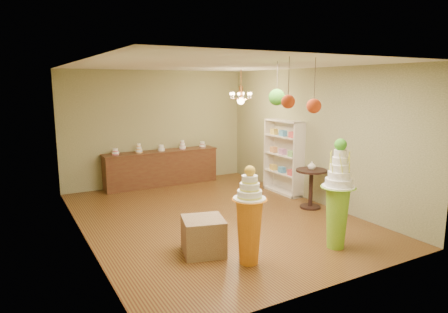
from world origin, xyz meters
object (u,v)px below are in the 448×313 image
sideboard (162,167)px  round_table (311,183)px  pedestal_green (337,203)px  pedestal_orange (249,223)px

sideboard → round_table: (2.10, -3.46, 0.07)m
pedestal_green → pedestal_orange: pedestal_green is taller
pedestal_green → round_table: pedestal_green is taller
sideboard → round_table: bearing=-58.7°
sideboard → pedestal_orange: bearing=-95.9°
pedestal_orange → sideboard: size_ratio=0.49×
pedestal_green → sideboard: pedestal_green is taller
pedestal_green → sideboard: (-1.03, 5.30, -0.27)m
sideboard → round_table: size_ratio=3.58×
pedestal_green → pedestal_orange: size_ratio=1.21×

